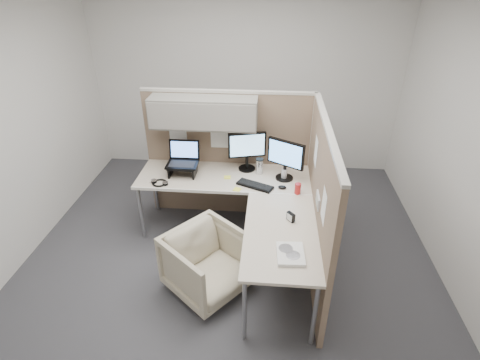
# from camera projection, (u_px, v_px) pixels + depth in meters

# --- Properties ---
(ground) EXTENTS (4.50, 4.50, 0.00)m
(ground) POSITION_uv_depth(u_px,v_px,m) (229.00, 256.00, 4.22)
(ground) COLOR #3A393E
(ground) RESTS_ON ground
(partition_back) EXTENTS (2.00, 0.36, 1.63)m
(partition_back) POSITION_uv_depth(u_px,v_px,m) (217.00, 136.00, 4.40)
(partition_back) COLOR #806854
(partition_back) RESTS_ON ground
(partition_right) EXTENTS (0.07, 2.03, 1.63)m
(partition_right) POSITION_uv_depth(u_px,v_px,m) (318.00, 202.00, 3.68)
(partition_right) COLOR #806854
(partition_right) RESTS_ON ground
(desk) EXTENTS (2.00, 1.98, 0.73)m
(desk) POSITION_uv_depth(u_px,v_px,m) (241.00, 199.00, 3.97)
(desk) COLOR beige
(desk) RESTS_ON ground
(office_chair) EXTENTS (0.94, 0.95, 0.71)m
(office_chair) POSITION_uv_depth(u_px,v_px,m) (208.00, 261.00, 3.63)
(office_chair) COLOR beige
(office_chair) RESTS_ON ground
(monitor_left) EXTENTS (0.43, 0.20, 0.47)m
(monitor_left) POSITION_uv_depth(u_px,v_px,m) (247.00, 148.00, 4.33)
(monitor_left) COLOR black
(monitor_left) RESTS_ON desk
(monitor_right) EXTENTS (0.40, 0.25, 0.47)m
(monitor_right) POSITION_uv_depth(u_px,v_px,m) (286.00, 157.00, 4.13)
(monitor_right) COLOR black
(monitor_right) RESTS_ON desk
(laptop_station) EXTENTS (0.36, 0.30, 0.37)m
(laptop_station) POSITION_uv_depth(u_px,v_px,m) (183.00, 162.00, 4.31)
(laptop_station) COLOR black
(laptop_station) RESTS_ON desk
(keyboard) EXTENTS (0.43, 0.29, 0.02)m
(keyboard) POSITION_uv_depth(u_px,v_px,m) (255.00, 185.00, 4.11)
(keyboard) COLOR black
(keyboard) RESTS_ON desk
(mouse) EXTENTS (0.10, 0.07, 0.03)m
(mouse) POSITION_uv_depth(u_px,v_px,m) (282.00, 187.00, 4.07)
(mouse) COLOR black
(mouse) RESTS_ON desk
(travel_mug) EXTENTS (0.09, 0.09, 0.19)m
(travel_mug) POSITION_uv_depth(u_px,v_px,m) (259.00, 166.00, 4.33)
(travel_mug) COLOR silver
(travel_mug) RESTS_ON desk
(soda_can_green) EXTENTS (0.07, 0.07, 0.12)m
(soda_can_green) POSITION_uv_depth(u_px,v_px,m) (298.00, 189.00, 3.96)
(soda_can_green) COLOR #B21E1E
(soda_can_green) RESTS_ON desk
(soda_can_silver) EXTENTS (0.07, 0.07, 0.12)m
(soda_can_silver) POSITION_uv_depth(u_px,v_px,m) (284.00, 174.00, 4.24)
(soda_can_silver) COLOR silver
(soda_can_silver) RESTS_ON desk
(sticky_note_b) EXTENTS (0.10, 0.10, 0.01)m
(sticky_note_b) POSITION_uv_depth(u_px,v_px,m) (237.00, 189.00, 4.06)
(sticky_note_b) COLOR yellow
(sticky_note_b) RESTS_ON desk
(sticky_note_d) EXTENTS (0.08, 0.08, 0.01)m
(sticky_note_d) POSITION_uv_depth(u_px,v_px,m) (227.00, 177.00, 4.29)
(sticky_note_d) COLOR yellow
(sticky_note_d) RESTS_ON desk
(headphones) EXTENTS (0.20, 0.20, 0.03)m
(headphones) POSITION_uv_depth(u_px,v_px,m) (160.00, 183.00, 4.16)
(headphones) COLOR black
(headphones) RESTS_ON desk
(paper_stack) EXTENTS (0.24, 0.30, 0.03)m
(paper_stack) POSITION_uv_depth(u_px,v_px,m) (290.00, 254.00, 3.14)
(paper_stack) COLOR white
(paper_stack) RESTS_ON desk
(desk_clock) EXTENTS (0.08, 0.09, 0.09)m
(desk_clock) POSITION_uv_depth(u_px,v_px,m) (291.00, 217.00, 3.55)
(desk_clock) COLOR black
(desk_clock) RESTS_ON desk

